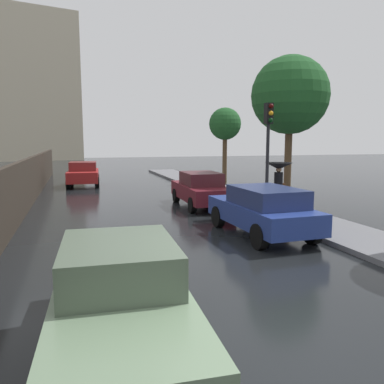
% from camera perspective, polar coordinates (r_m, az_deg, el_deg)
% --- Properties ---
extents(ground, '(120.00, 120.00, 0.00)m').
position_cam_1_polar(ground, '(5.66, 11.17, -21.75)').
color(ground, black).
extents(car_green_near_kerb, '(1.95, 4.25, 1.42)m').
position_cam_1_polar(car_green_near_kerb, '(5.31, -10.57, -15.15)').
color(car_green_near_kerb, slate).
rests_on(car_green_near_kerb, ground).
extents(car_red_mid_road, '(2.05, 3.92, 1.49)m').
position_cam_1_polar(car_red_mid_road, '(24.31, -15.86, 2.63)').
color(car_red_mid_road, maroon).
rests_on(car_red_mid_road, ground).
extents(car_maroon_far_ahead, '(1.79, 4.17, 1.45)m').
position_cam_1_polar(car_maroon_far_ahead, '(16.16, 1.31, 0.44)').
color(car_maroon_far_ahead, maroon).
rests_on(car_maroon_far_ahead, ground).
extents(car_blue_far_lane, '(1.91, 4.20, 1.44)m').
position_cam_1_polar(car_blue_far_lane, '(11.39, 10.45, -2.59)').
color(car_blue_far_lane, navy).
rests_on(car_blue_far_lane, ground).
extents(pedestrian_with_umbrella_far, '(1.06, 1.06, 1.79)m').
position_cam_1_polar(pedestrian_with_umbrella_far, '(15.20, 12.78, 3.05)').
color(pedestrian_with_umbrella_far, black).
rests_on(pedestrian_with_umbrella_far, sidewalk_strip).
extents(traffic_light, '(0.26, 0.39, 3.97)m').
position_cam_1_polar(traffic_light, '(14.35, 11.29, 8.10)').
color(traffic_light, black).
rests_on(traffic_light, sidewalk_strip).
extents(street_tree_near, '(3.32, 3.32, 6.36)m').
position_cam_1_polar(street_tree_near, '(17.39, 14.38, 13.70)').
color(street_tree_near, '#4C3823').
rests_on(street_tree_near, ground).
extents(street_tree_far, '(2.05, 2.05, 4.86)m').
position_cam_1_polar(street_tree_far, '(24.92, 4.94, 9.93)').
color(street_tree_far, '#4C3823').
rests_on(street_tree_far, ground).
extents(distant_tower, '(12.68, 11.38, 20.40)m').
position_cam_1_polar(distant_tower, '(61.54, -22.27, 14.04)').
color(distant_tower, '#B2A88E').
rests_on(distant_tower, ground).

